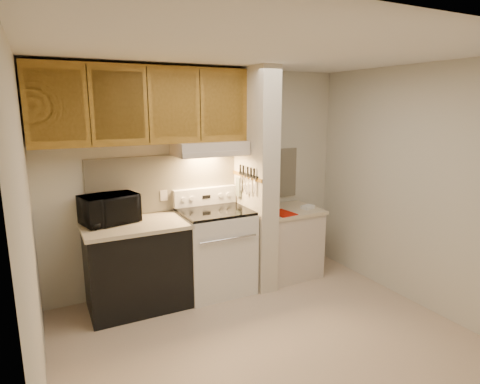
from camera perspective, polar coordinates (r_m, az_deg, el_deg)
floor at (r=3.89m, az=3.82°, el=-20.26°), size 3.60×3.60×0.00m
ceiling at (r=3.31m, az=4.46°, el=19.40°), size 3.60×3.60×0.00m
wall_back at (r=4.70m, az=-5.32°, el=1.93°), size 3.60×2.50×0.02m
wall_left at (r=2.93m, az=-27.86°, el=-5.77°), size 0.02×3.00×2.50m
wall_right at (r=4.56m, az=23.91°, el=0.60°), size 0.02×3.00×2.50m
backsplash at (r=4.70m, az=-5.26°, el=1.72°), size 2.60×0.02×0.63m
range_body at (r=4.61m, az=-3.52°, el=-8.48°), size 0.76×0.65×0.92m
oven_window at (r=4.32m, az=-1.83°, el=-9.31°), size 0.50×0.01×0.30m
oven_handle at (r=4.21m, az=-1.63°, el=-6.70°), size 0.65×0.02×0.02m
cooktop at (r=4.46m, az=-3.60°, el=-2.76°), size 0.74×0.64×0.03m
range_backguard at (r=4.69m, az=-5.00°, el=-0.59°), size 0.76×0.08×0.20m
range_display at (r=4.65m, az=-4.80°, el=-0.69°), size 0.10×0.01×0.04m
range_knob_left_outer at (r=4.55m, az=-8.05°, el=-1.05°), size 0.05×0.02×0.05m
range_knob_left_inner at (r=4.59m, az=-6.87°, el=-0.93°), size 0.05×0.02×0.05m
range_knob_right_inner at (r=4.72m, az=-2.77°, el=-0.48°), size 0.05×0.02×0.05m
range_knob_right_outer at (r=4.76m, az=-1.67°, el=-0.37°), size 0.05×0.02×0.05m
dishwasher_front at (r=4.38m, az=-14.37°, el=-10.33°), size 1.00×0.63×0.87m
left_countertop at (r=4.23m, az=-14.70°, el=-4.62°), size 1.04×0.67×0.04m
spoon_rest at (r=4.28m, az=-16.22°, el=-4.10°), size 0.25×0.15×0.02m
teal_jar at (r=4.36m, az=-19.87°, el=-3.39°), size 0.13×0.13×0.11m
outlet at (r=4.56m, az=-10.78°, el=-0.49°), size 0.08×0.01×0.12m
microwave at (r=4.28m, az=-18.10°, el=-2.29°), size 0.61×0.48×0.30m
partition_pillar at (r=4.61m, az=2.21°, el=1.75°), size 0.22×0.70×2.50m
pillar_trim at (r=4.54m, az=0.93°, el=2.26°), size 0.01×0.70×0.04m
knife_strip at (r=4.49m, az=1.16°, el=2.40°), size 0.02×0.42×0.04m
knife_blade_a at (r=4.36m, az=2.06°, el=0.76°), size 0.01×0.03×0.16m
knife_handle_a at (r=4.34m, az=2.00°, el=2.73°), size 0.02×0.02×0.10m
knife_blade_b at (r=4.44m, az=1.48°, el=0.85°), size 0.01×0.04×0.18m
knife_handle_b at (r=4.40m, az=1.59°, el=2.85°), size 0.02×0.02×0.10m
knife_blade_c at (r=4.51m, az=1.00°, el=0.90°), size 0.01×0.04×0.20m
knife_handle_c at (r=4.47m, az=1.12°, el=3.00°), size 0.02×0.02×0.10m
knife_blade_d at (r=4.57m, az=0.57°, el=1.30°), size 0.01×0.04×0.16m
knife_handle_d at (r=4.56m, az=0.51°, el=3.18°), size 0.02×0.02×0.10m
knife_blade_e at (r=4.64m, az=0.14°, el=1.34°), size 0.01×0.04×0.18m
knife_handle_e at (r=4.63m, az=0.04°, el=3.32°), size 0.02×0.02×0.10m
oven_mitt at (r=4.71m, az=-0.21°, el=0.72°), size 0.03×0.09×0.22m
right_cab_base at (r=5.06m, az=6.73°, el=-7.28°), size 0.70×0.60×0.81m
right_countertop at (r=4.93m, az=6.85°, el=-2.62°), size 0.74×0.64×0.04m
red_folder at (r=4.71m, az=6.04°, el=-3.00°), size 0.26×0.33×0.01m
white_box at (r=4.97m, az=9.61°, el=-2.12°), size 0.17×0.14×0.04m
range_hood at (r=4.45m, az=-4.36°, el=6.24°), size 0.78×0.44×0.15m
hood_lip at (r=4.26m, az=-3.26°, el=5.39°), size 0.78×0.04×0.06m
upper_cabinets at (r=4.25m, az=-13.50°, el=11.88°), size 2.18×0.33×0.77m
cab_door_a at (r=3.98m, az=-24.66°, el=11.13°), size 0.46×0.01×0.63m
cab_gap_a at (r=4.00m, az=-20.70°, el=11.45°), size 0.01×0.01×0.73m
cab_door_b at (r=4.04m, az=-16.79°, el=11.71°), size 0.46×0.01×0.63m
cab_gap_b at (r=4.10m, az=-12.96°, el=11.91°), size 0.01×0.01×0.73m
cab_door_c at (r=4.17m, az=-9.26°, el=12.06°), size 0.46×0.01×0.63m
cab_gap_c at (r=4.26m, az=-5.69°, el=12.15°), size 0.01×0.01×0.73m
cab_door_d at (r=4.37m, az=-2.29°, el=12.20°), size 0.46×0.01×0.63m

